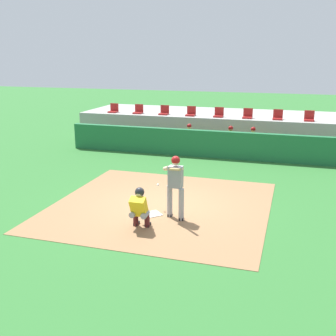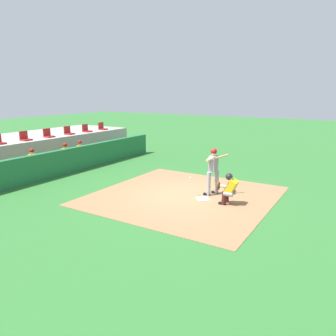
# 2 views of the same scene
# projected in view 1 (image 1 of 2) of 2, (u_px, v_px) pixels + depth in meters

# --- Properties ---
(ground_plane) EXTENTS (80.00, 80.00, 0.00)m
(ground_plane) POSITION_uv_depth(u_px,v_px,m) (161.00, 205.00, 12.57)
(ground_plane) COLOR #2D6B2D
(dirt_infield) EXTENTS (6.40, 6.40, 0.01)m
(dirt_infield) POSITION_uv_depth(u_px,v_px,m) (161.00, 205.00, 12.57)
(dirt_infield) COLOR #936B47
(dirt_infield) RESTS_ON ground
(home_plate) EXTENTS (0.62, 0.62, 0.02)m
(home_plate) POSITION_uv_depth(u_px,v_px,m) (153.00, 214.00, 11.83)
(home_plate) COLOR white
(home_plate) RESTS_ON dirt_infield
(batter_at_plate) EXTENTS (0.68, 0.77, 1.80)m
(batter_at_plate) POSITION_uv_depth(u_px,v_px,m) (175.00, 183.00, 11.30)
(batter_at_plate) COLOR #99999E
(batter_at_plate) RESTS_ON ground
(catcher_crouched) EXTENTS (0.49, 1.85, 1.13)m
(catcher_crouched) POSITION_uv_depth(u_px,v_px,m) (140.00, 206.00, 10.79)
(catcher_crouched) COLOR gray
(catcher_crouched) RESTS_ON ground
(dugout_wall) EXTENTS (13.00, 0.30, 1.20)m
(dugout_wall) POSITION_uv_depth(u_px,v_px,m) (206.00, 144.00, 18.40)
(dugout_wall) COLOR #1E6638
(dugout_wall) RESTS_ON ground
(dugout_bench) EXTENTS (11.80, 0.44, 0.45)m
(dugout_bench) POSITION_uv_depth(u_px,v_px,m) (211.00, 147.00, 19.42)
(dugout_bench) COLOR olive
(dugout_bench) RESTS_ON ground
(dugout_player_0) EXTENTS (0.49, 0.70, 1.30)m
(dugout_player_0) POSITION_uv_depth(u_px,v_px,m) (188.00, 137.00, 19.46)
(dugout_player_0) COLOR #939399
(dugout_player_0) RESTS_ON ground
(dugout_player_1) EXTENTS (0.49, 0.70, 1.30)m
(dugout_player_1) POSITION_uv_depth(u_px,v_px,m) (230.00, 140.00, 18.90)
(dugout_player_1) COLOR #939399
(dugout_player_1) RESTS_ON ground
(dugout_player_2) EXTENTS (0.49, 0.70, 1.30)m
(dugout_player_2) POSITION_uv_depth(u_px,v_px,m) (252.00, 141.00, 18.61)
(dugout_player_2) COLOR #939399
(dugout_player_2) RESTS_ON ground
(stands_platform) EXTENTS (15.00, 4.40, 1.40)m
(stands_platform) POSITION_uv_depth(u_px,v_px,m) (223.00, 126.00, 22.43)
(stands_platform) COLOR #9E9E99
(stands_platform) RESTS_ON ground
(stadium_seat_0) EXTENTS (0.46, 0.46, 0.48)m
(stadium_seat_0) POSITION_uv_depth(u_px,v_px,m) (114.00, 110.00, 22.45)
(stadium_seat_0) COLOR #A51E1E
(stadium_seat_0) RESTS_ON stands_platform
(stadium_seat_1) EXTENTS (0.46, 0.46, 0.48)m
(stadium_seat_1) POSITION_uv_depth(u_px,v_px,m) (138.00, 111.00, 22.04)
(stadium_seat_1) COLOR #A51E1E
(stadium_seat_1) RESTS_ON stands_platform
(stadium_seat_2) EXTENTS (0.46, 0.46, 0.48)m
(stadium_seat_2) POSITION_uv_depth(u_px,v_px,m) (164.00, 112.00, 21.63)
(stadium_seat_2) COLOR #A51E1E
(stadium_seat_2) RESTS_ON stands_platform
(stadium_seat_3) EXTENTS (0.46, 0.46, 0.48)m
(stadium_seat_3) POSITION_uv_depth(u_px,v_px,m) (191.00, 113.00, 21.22)
(stadium_seat_3) COLOR #A51E1E
(stadium_seat_3) RESTS_ON stands_platform
(stadium_seat_4) EXTENTS (0.46, 0.46, 0.48)m
(stadium_seat_4) POSITION_uv_depth(u_px,v_px,m) (219.00, 114.00, 20.81)
(stadium_seat_4) COLOR #A51E1E
(stadium_seat_4) RESTS_ON stands_platform
(stadium_seat_5) EXTENTS (0.46, 0.46, 0.48)m
(stadium_seat_5) POSITION_uv_depth(u_px,v_px,m) (248.00, 115.00, 20.40)
(stadium_seat_5) COLOR #A51E1E
(stadium_seat_5) RESTS_ON stands_platform
(stadium_seat_6) EXTENTS (0.46, 0.46, 0.48)m
(stadium_seat_6) POSITION_uv_depth(u_px,v_px,m) (278.00, 117.00, 19.99)
(stadium_seat_6) COLOR #A51E1E
(stadium_seat_6) RESTS_ON stands_platform
(stadium_seat_7) EXTENTS (0.46, 0.46, 0.48)m
(stadium_seat_7) POSITION_uv_depth(u_px,v_px,m) (309.00, 118.00, 19.58)
(stadium_seat_7) COLOR #A51E1E
(stadium_seat_7) RESTS_ON stands_platform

